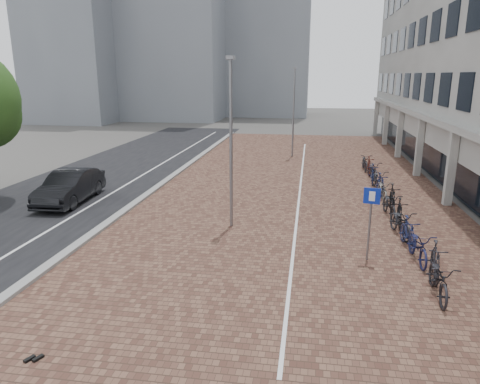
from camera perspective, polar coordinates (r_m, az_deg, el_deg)
ground at (r=11.99m, az=-4.65°, el=-13.43°), size 140.00×140.00×0.00m
plaza_brick at (r=22.96m, az=7.31°, el=0.50°), size 14.50×42.00×0.04m
street_asphalt at (r=25.71m, az=-18.00°, el=1.44°), size 8.00×50.00×0.03m
curb at (r=24.19m, az=-9.74°, el=1.30°), size 0.35×42.00×0.14m
lane_line at (r=24.87m, az=-13.88°, el=1.34°), size 0.12×44.00×0.00m
parking_line at (r=22.94m, az=7.81°, el=0.54°), size 0.10×30.00×0.00m
bg_towers at (r=62.10m, az=-7.40°, el=22.50°), size 33.00×23.00×32.00m
car_dark at (r=21.57m, az=-21.19°, el=0.66°), size 1.83×4.57×1.48m
shoes at (r=10.53m, az=-25.24°, el=-19.12°), size 0.39×0.36×0.08m
parking_sign at (r=14.10m, az=16.57°, el=-2.60°), size 0.49×0.13×2.38m
lamp_near at (r=16.32m, az=-1.18°, el=5.95°), size 0.12×0.12×6.28m
lamp_far at (r=31.42m, az=6.94°, el=10.08°), size 0.12×0.12×6.15m
bike_row at (r=20.27m, az=18.65°, el=-0.63°), size 1.19×18.09×1.05m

